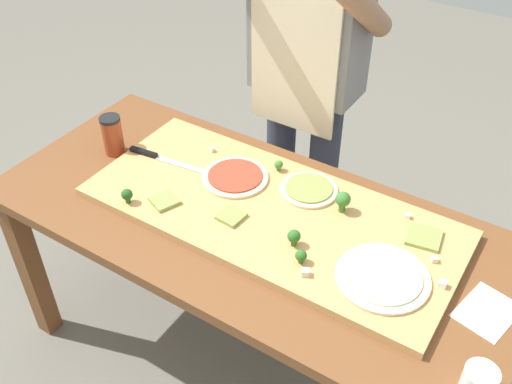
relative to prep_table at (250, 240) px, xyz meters
name	(u,v)px	position (x,y,z in m)	size (l,w,h in m)	color
ground_plane	(251,357)	(0.00, 0.00, -0.65)	(8.00, 8.00, 0.00)	#6B665B
prep_table	(250,240)	(0.00, 0.00, 0.00)	(1.71, 0.77, 0.75)	brown
cutting_board	(271,212)	(0.05, 0.04, 0.11)	(1.20, 0.52, 0.03)	tan
chefs_knife	(157,157)	(-0.43, 0.06, 0.13)	(0.31, 0.06, 0.02)	#B7BABF
pizza_whole_pesto_green	(309,189)	(0.11, 0.19, 0.13)	(0.19, 0.19, 0.02)	beige
pizza_whole_tomato_red	(235,177)	(-0.13, 0.11, 0.13)	(0.22, 0.22, 0.02)	beige
pizza_whole_white_garlic	(383,277)	(0.47, -0.04, 0.13)	(0.26, 0.26, 0.02)	beige
pizza_slice_far_left	(231,216)	(-0.03, -0.06, 0.13)	(0.07, 0.07, 0.01)	#899E4C
pizza_slice_near_right	(165,201)	(-0.25, -0.11, 0.13)	(0.08, 0.08, 0.01)	#899E4C
pizza_slice_far_right	(424,237)	(0.51, 0.17, 0.13)	(0.10, 0.10, 0.01)	#899E4C
broccoli_floret_back_left	(279,165)	(-0.03, 0.23, 0.15)	(0.03, 0.03, 0.04)	#487A23
broccoli_floret_center_left	(294,237)	(0.19, -0.06, 0.16)	(0.04, 0.04, 0.05)	#366618
broccoli_floret_back_right	(127,195)	(-0.35, -0.18, 0.16)	(0.04, 0.04, 0.05)	#2C5915
broccoli_floret_front_mid	(343,200)	(0.24, 0.16, 0.17)	(0.05, 0.05, 0.07)	#3F7220
broccoli_floret_back_mid	(301,256)	(0.24, -0.11, 0.15)	(0.03, 0.03, 0.04)	#366618
cheese_crumble_a	(434,259)	(0.56, 0.10, 0.13)	(0.02, 0.02, 0.02)	silver
cheese_crumble_b	(212,150)	(-0.29, 0.20, 0.13)	(0.02, 0.02, 0.02)	silver
cheese_crumble_c	(443,284)	(0.62, 0.02, 0.14)	(0.02, 0.02, 0.02)	white
cheese_crumble_d	(408,216)	(0.43, 0.24, 0.13)	(0.02, 0.02, 0.02)	white
cheese_crumble_e	(306,272)	(0.28, -0.14, 0.14)	(0.02, 0.02, 0.02)	silver
flour_cup	(478,383)	(0.79, -0.23, 0.13)	(0.08, 0.08, 0.08)	white
sauce_jar	(112,135)	(-0.61, 0.04, 0.17)	(0.07, 0.07, 0.15)	#99381E
recipe_note	(487,312)	(0.74, 0.02, 0.10)	(0.13, 0.17, 0.00)	white
cook_center	(306,66)	(-0.13, 0.57, 0.35)	(0.54, 0.39, 1.67)	#333847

